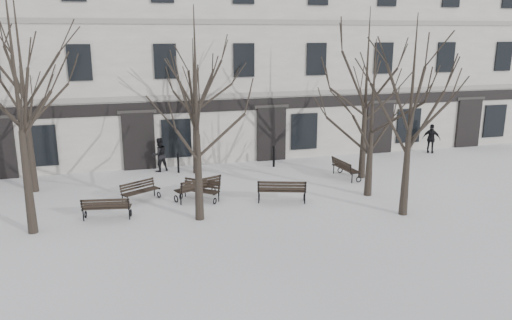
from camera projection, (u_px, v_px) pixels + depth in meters
name	position (u px, v px, depth m)	size (l,w,h in m)	color
ground	(245.00, 216.00, 18.98)	(100.00, 100.00, 0.00)	white
building	(191.00, 54.00, 29.71)	(40.40, 10.20, 11.40)	silver
tree_0	(15.00, 77.00, 16.05)	(6.00, 6.00, 8.57)	black
tree_1	(196.00, 90.00, 17.44)	(5.38, 5.38, 7.68)	black
tree_2	(412.00, 93.00, 17.99)	(5.21, 5.21, 7.44)	black
tree_3	(373.00, 100.00, 20.39)	(4.57, 4.57, 6.53)	black
tree_4	(20.00, 62.00, 20.53)	(6.27, 6.27, 8.96)	black
tree_5	(194.00, 91.00, 23.79)	(4.57, 4.57, 6.53)	black
tree_6	(367.00, 74.00, 22.79)	(5.53, 5.53, 7.90)	black
bench_0	(140.00, 190.00, 20.57)	(1.67, 1.30, 0.81)	black
bench_1	(107.00, 207.00, 18.49)	(1.83, 0.92, 0.89)	black
bench_2	(282.00, 190.00, 20.32)	(2.07, 1.28, 0.99)	black
bench_3	(200.00, 189.00, 20.65)	(1.66, 1.50, 0.85)	black
bench_4	(198.00, 187.00, 20.69)	(2.04, 1.40, 0.98)	black
bench_5	(345.00, 168.00, 23.79)	(0.81, 1.87, 0.92)	black
bollard_a	(178.00, 162.00, 24.67)	(0.13, 0.13, 0.99)	black
bollard_b	(274.00, 156.00, 25.79)	(0.14, 0.14, 1.10)	black
pedestrian_b	(160.00, 171.00, 25.08)	(0.83, 0.65, 1.71)	black
pedestrian_c	(430.00, 153.00, 28.91)	(0.99, 0.41, 1.69)	black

